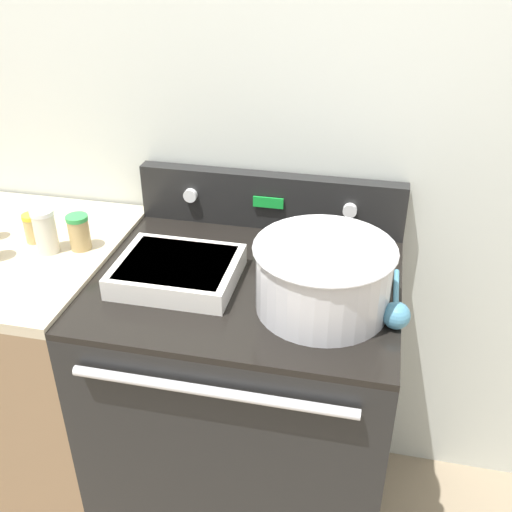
{
  "coord_description": "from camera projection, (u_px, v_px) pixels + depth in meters",
  "views": [
    {
      "loc": [
        0.31,
        -0.95,
        1.76
      ],
      "look_at": [
        0.02,
        0.35,
        0.98
      ],
      "focal_mm": 42.0,
      "sensor_mm": 36.0,
      "label": 1
    }
  ],
  "objects": [
    {
      "name": "kitchen_wall",
      "position": [
        275.0,
        112.0,
        1.7
      ],
      "size": [
        8.0,
        0.05,
        2.5
      ],
      "color": "silver",
      "rests_on": "ground_plane"
    },
    {
      "name": "stove_range",
      "position": [
        248.0,
        407.0,
        1.79
      ],
      "size": [
        0.79,
        0.69,
        0.92
      ],
      "color": "black",
      "rests_on": "ground_plane"
    },
    {
      "name": "control_panel",
      "position": [
        270.0,
        201.0,
        1.77
      ],
      "size": [
        0.79,
        0.07,
        0.17
      ],
      "color": "black",
      "rests_on": "stove_range"
    },
    {
      "name": "side_counter",
      "position": [
        31.0,
        371.0,
        1.92
      ],
      "size": [
        0.64,
        0.66,
        0.93
      ],
      "color": "#896B4C",
      "rests_on": "ground_plane"
    },
    {
      "name": "mixing_bowl",
      "position": [
        323.0,
        274.0,
        1.4
      ],
      "size": [
        0.34,
        0.34,
        0.17
      ],
      "color": "silver",
      "rests_on": "stove_range"
    },
    {
      "name": "casserole_dish",
      "position": [
        177.0,
        270.0,
        1.53
      ],
      "size": [
        0.31,
        0.26,
        0.06
      ],
      "color": "silver",
      "rests_on": "stove_range"
    },
    {
      "name": "ladle",
      "position": [
        396.0,
        312.0,
        1.38
      ],
      "size": [
        0.06,
        0.27,
        0.06
      ],
      "color": "teal",
      "rests_on": "stove_range"
    },
    {
      "name": "spice_jar_green_cap",
      "position": [
        79.0,
        232.0,
        1.65
      ],
      "size": [
        0.06,
        0.06,
        0.1
      ],
      "color": "tan",
      "rests_on": "side_counter"
    },
    {
      "name": "spice_jar_white_cap",
      "position": [
        45.0,
        231.0,
        1.63
      ],
      "size": [
        0.06,
        0.06,
        0.13
      ],
      "color": "beige",
      "rests_on": "side_counter"
    },
    {
      "name": "spice_jar_yellow_cap",
      "position": [
        33.0,
        228.0,
        1.69
      ],
      "size": [
        0.05,
        0.05,
        0.08
      ],
      "color": "tan",
      "rests_on": "side_counter"
    }
  ]
}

